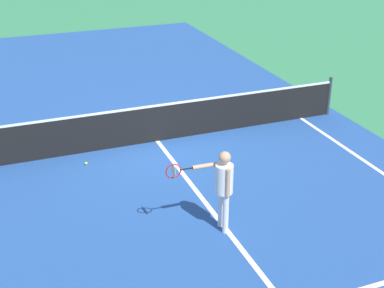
# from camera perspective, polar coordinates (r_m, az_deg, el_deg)

# --- Properties ---
(ground_plane) EXTENTS (60.00, 60.00, 0.00)m
(ground_plane) POSITION_cam_1_polar(r_m,az_deg,el_deg) (13.43, -3.67, 0.32)
(ground_plane) COLOR #337F51
(court_surface_inbounds) EXTENTS (10.62, 24.40, 0.00)m
(court_surface_inbounds) POSITION_cam_1_polar(r_m,az_deg,el_deg) (13.43, -3.67, 0.32)
(court_surface_inbounds) COLOR #234C93
(court_surface_inbounds) RESTS_ON ground_plane
(line_center_service) EXTENTS (0.10, 6.40, 0.01)m
(line_center_service) POSITION_cam_1_polar(r_m,az_deg,el_deg) (10.77, 1.56, -6.36)
(line_center_service) COLOR white
(line_center_service) RESTS_ON ground_plane
(net) EXTENTS (9.98, 0.09, 1.07)m
(net) POSITION_cam_1_polar(r_m,az_deg,el_deg) (13.23, -3.73, 2.25)
(net) COLOR #33383D
(net) RESTS_ON ground_plane
(player_near) EXTENTS (1.17, 0.54, 1.57)m
(player_near) POSITION_cam_1_polar(r_m,az_deg,el_deg) (9.55, 3.23, -4.10)
(player_near) COLOR white
(player_near) RESTS_ON ground_plane
(tennis_ball_near_net) EXTENTS (0.07, 0.07, 0.07)m
(tennis_ball_near_net) POSITION_cam_1_polar(r_m,az_deg,el_deg) (12.47, -11.10, -2.02)
(tennis_ball_near_net) COLOR #CCE033
(tennis_ball_near_net) RESTS_ON ground_plane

